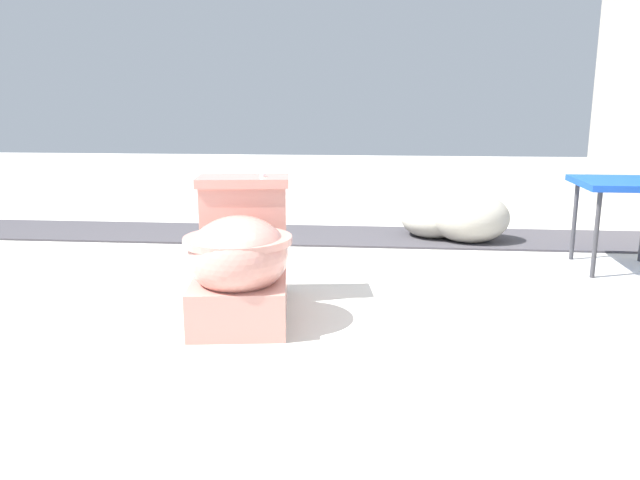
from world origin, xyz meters
TOP-DOWN VIEW (x-y plane):
  - ground_plane at (0.00, 0.00)m, footprint 14.00×14.00m
  - gravel_strip at (-1.40, 0.50)m, footprint 0.56×8.00m
  - toilet at (0.02, 0.15)m, footprint 0.67×0.46m
  - boulder_near at (-1.44, 1.00)m, footprint 0.40×0.38m
  - boulder_far at (-1.31, 1.20)m, footprint 0.36×0.46m

SIDE VIEW (x-z plane):
  - ground_plane at x=0.00m, z-range 0.00..0.00m
  - gravel_strip at x=-1.40m, z-range 0.00..0.01m
  - boulder_near at x=-1.44m, z-range 0.00..0.22m
  - boulder_far at x=-1.31m, z-range 0.00..0.29m
  - toilet at x=0.02m, z-range -0.04..0.48m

